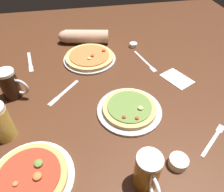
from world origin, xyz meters
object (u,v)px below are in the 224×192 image
(beer_mug_pale, at_px, (148,172))
(fork_left, at_px, (214,139))
(diner_arm, at_px, (82,37))
(fork_spare, at_px, (145,61))
(beer_mug_dark, at_px, (10,84))
(beer_mug_amber, at_px, (0,122))
(pizza_plate_near, at_px, (129,109))
(napkin_folded, at_px, (177,78))
(pizza_plate_far, at_px, (90,57))
(ramekin_butter, at_px, (178,162))
(ramekin_sauce, at_px, (133,45))
(knife_spare, at_px, (64,92))
(knife_right, at_px, (30,62))
(pizza_plate_side, at_px, (30,178))

(beer_mug_pale, height_order, fork_left, beer_mug_pale)
(beer_mug_pale, xyz_separation_m, diner_arm, (-0.13, 1.00, -0.03))
(beer_mug_pale, height_order, fork_spare, beer_mug_pale)
(fork_left, bearing_deg, beer_mug_pale, -159.99)
(beer_mug_dark, bearing_deg, diner_arm, 51.07)
(beer_mug_amber, xyz_separation_m, diner_arm, (0.37, 0.70, -0.04))
(fork_left, bearing_deg, pizza_plate_near, 144.21)
(napkin_folded, relative_size, diner_arm, 0.47)
(pizza_plate_far, bearing_deg, ramekin_butter, -72.14)
(ramekin_butter, xyz_separation_m, napkin_folded, (0.20, 0.47, -0.01))
(pizza_plate_near, height_order, ramekin_sauce, pizza_plate_near)
(diner_arm, bearing_deg, beer_mug_pale, -82.75)
(beer_mug_amber, xyz_separation_m, knife_spare, (0.24, 0.21, -0.08))
(beer_mug_pale, bearing_deg, diner_arm, 97.25)
(fork_left, bearing_deg, pizza_plate_far, 122.69)
(diner_arm, bearing_deg, ramekin_sauce, -19.93)
(pizza_plate_far, bearing_deg, napkin_folded, -31.60)
(knife_right, bearing_deg, beer_mug_amber, -94.77)
(beer_mug_dark, relative_size, beer_mug_amber, 0.90)
(napkin_folded, bearing_deg, ramekin_butter, -113.31)
(knife_right, bearing_deg, pizza_plate_near, -45.70)
(pizza_plate_side, relative_size, fork_spare, 1.29)
(napkin_folded, xyz_separation_m, knife_right, (-0.80, 0.32, -0.00))
(beer_mug_dark, height_order, knife_right, beer_mug_dark)
(napkin_folded, distance_m, fork_left, 0.40)
(pizza_plate_side, relative_size, knife_spare, 1.74)
(beer_mug_amber, bearing_deg, beer_mug_pale, -30.94)
(pizza_plate_near, bearing_deg, knife_right, 134.30)
(pizza_plate_side, bearing_deg, beer_mug_dark, 104.48)
(fork_left, bearing_deg, beer_mug_amber, 167.53)
(beer_mug_dark, distance_m, knife_spare, 0.25)
(ramekin_butter, distance_m, fork_left, 0.20)
(pizza_plate_side, distance_m, beer_mug_amber, 0.26)
(beer_mug_amber, relative_size, diner_arm, 0.49)
(knife_right, distance_m, fork_spare, 0.69)
(beer_mug_amber, bearing_deg, knife_spare, 42.15)
(beer_mug_pale, height_order, diner_arm, beer_mug_pale)
(beer_mug_pale, distance_m, ramekin_butter, 0.15)
(pizza_plate_side, distance_m, beer_mug_pale, 0.40)
(beer_mug_dark, height_order, beer_mug_amber, beer_mug_amber)
(pizza_plate_side, xyz_separation_m, beer_mug_pale, (0.38, -0.08, 0.06))
(pizza_plate_far, bearing_deg, ramekin_sauce, 18.53)
(ramekin_sauce, xyz_separation_m, ramekin_butter, (-0.06, -0.84, 0.01))
(ramekin_butter, bearing_deg, diner_arm, 105.31)
(fork_spare, bearing_deg, napkin_folded, -57.95)
(napkin_folded, bearing_deg, ramekin_sauce, 111.24)
(fork_spare, relative_size, knife_spare, 1.35)
(ramekin_butter, bearing_deg, napkin_folded, 66.69)
(ramekin_sauce, bearing_deg, fork_spare, -82.07)
(knife_right, xyz_separation_m, diner_arm, (0.33, 0.17, 0.04))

